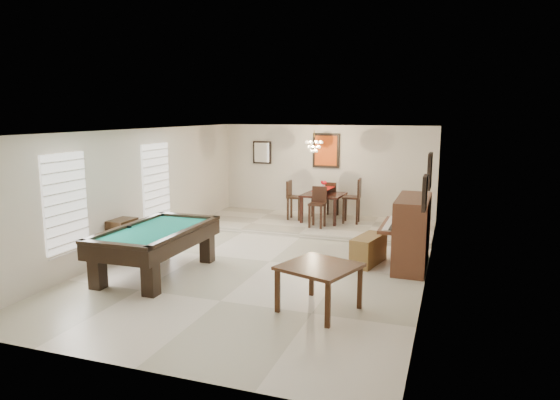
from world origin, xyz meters
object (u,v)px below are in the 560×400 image
Objects in this scene: dining_table at (323,205)px; chandelier at (314,142)px; dining_chair_east at (351,201)px; apothecary_chest at (123,240)px; dining_chair_south at (317,207)px; upright_piano at (404,232)px; pool_table at (157,252)px; flower_vase at (324,185)px; piano_bench at (368,250)px; dining_chair_north at (331,199)px; square_table at (319,288)px; dining_chair_west at (295,200)px.

dining_table is 1.69m from chandelier.
dining_chair_east is at bearing 19.54° from chandelier.
apothecary_chest is 0.83× the size of dining_table.
dining_table is 1.02× the size of dining_chair_south.
upright_piano is at bearing -51.25° from dining_table.
chandelier reaches higher than pool_table.
dining_table is at bearing 0.00° from flower_vase.
chandelier is (-2.52, 2.61, 1.52)m from upright_piano.
dining_chair_north reaches higher than piano_bench.
square_table is 5.03m from dining_chair_south.
apothecary_chest is 4.76m from dining_chair_south.
upright_piano is 3.16m from dining_chair_south.
dining_table is at bearing 90.43° from dining_chair_north.
dining_chair_east is at bearing 61.76° from pool_table.
upright_piano is (0.96, 2.68, 0.33)m from square_table.
apothecary_chest is 0.82× the size of dining_chair_west.
chandelier is at bearing -115.51° from dining_chair_west.
piano_bench is at bearing 83.17° from square_table.
pool_table reaches higher than piano_bench.
flower_vase reaches higher than square_table.
upright_piano reaches higher than dining_chair_north.
dining_table is at bearing 68.65° from pool_table.
dining_table reaches higher than square_table.
dining_chair_west is at bearing 155.25° from chandelier.
chandelier is at bearing -123.33° from dining_table.
dining_chair_south is at bearing 105.47° from square_table.
piano_bench is 2.81m from dining_chair_south.
dining_chair_west is 1.68m from chandelier.
piano_bench is 4.05m from dining_chair_north.
pool_table is 5.30m from flower_vase.
dining_chair_south reaches higher than square_table.
square_table is 1.19× the size of apothecary_chest.
upright_piano reaches higher than pool_table.
dining_table is at bearing 95.85° from dining_chair_south.
dining_chair_west is 0.90× the size of dining_chair_east.
chandelier is at bearing 80.64° from dining_chair_north.
dining_chair_south is at bearing 50.87° from apothecary_chest.
upright_piano is 1.41× the size of dining_chair_east.
dining_chair_south is at bearing -63.45° from chandelier.
dining_chair_west is (-0.77, -0.03, 0.10)m from dining_table.
dining_chair_north is (0.04, 0.71, -0.48)m from flower_vase.
upright_piano is at bearing 6.92° from piano_bench.
dining_chair_north reaches higher than apothecary_chest.
apothecary_chest is (-5.30, -1.53, -0.25)m from upright_piano.
square_table is at bearing -109.73° from upright_piano.
apothecary_chest is 4.93m from dining_chair_west.
chandelier is (1.70, 4.61, 1.78)m from pool_table.
dining_chair_west is (-2.14, 5.55, 0.29)m from square_table.
upright_piano is at bearing 70.27° from square_table.
square_table is 2.86m from upright_piano.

